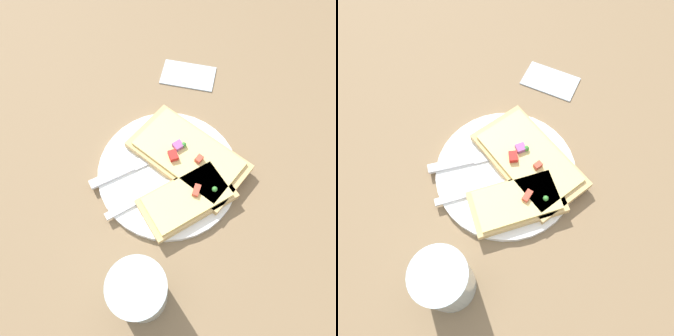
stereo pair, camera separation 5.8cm
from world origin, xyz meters
The scene contains 9 objects.
ground_plane centered at (0.00, 0.00, 0.00)m, with size 4.00×4.00×0.00m, color #7F6647.
plate centered at (0.00, 0.00, 0.01)m, with size 0.25×0.25×0.01m.
fork centered at (0.01, -0.02, 0.01)m, with size 0.18×0.17×0.01m.
knife centered at (-0.06, 0.00, 0.01)m, with size 0.18×0.15×0.01m.
pizza_slice_main centered at (0.03, 0.03, 0.02)m, with size 0.24×0.20×0.03m.
pizza_slice_corner centered at (0.04, -0.05, 0.02)m, with size 0.17×0.17×0.03m.
crumb_scatter centered at (0.02, 0.04, 0.02)m, with size 0.10×0.14×0.01m.
drinking_glass centered at (0.01, -0.21, 0.06)m, with size 0.08×0.08×0.12m.
napkin centered at (-0.01, 0.23, 0.00)m, with size 0.11×0.07×0.01m.
Camera 1 is at (0.05, -0.25, 0.54)m, focal length 35.00 mm.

